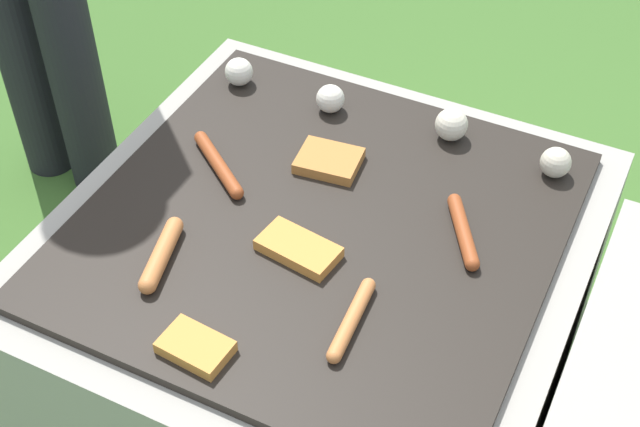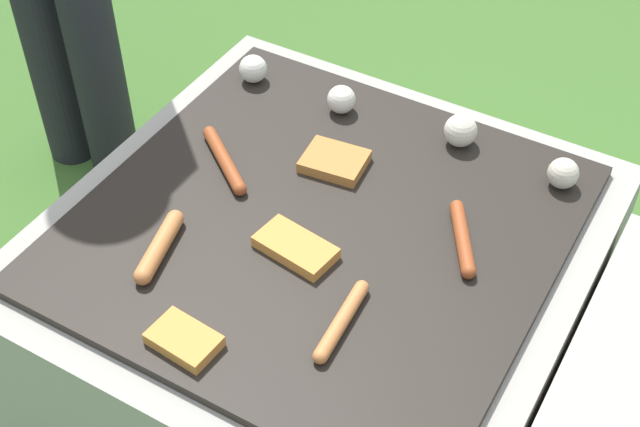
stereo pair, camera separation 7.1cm
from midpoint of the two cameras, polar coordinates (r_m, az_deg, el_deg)
ground_plane at (r=1.79m, az=1.16°, el=-10.46°), size 14.00×14.00×0.00m
grill at (r=1.62m, az=1.27°, el=-6.08°), size 0.85×0.85×0.43m
sausage_front_center at (r=1.56m, az=-4.85°, el=3.41°), size 0.15×0.12×0.02m
sausage_mid_right at (r=1.31m, az=2.97°, el=-6.92°), size 0.03×0.16×0.02m
sausage_back_right at (r=1.44m, az=10.51°, el=-1.60°), size 0.10×0.15×0.02m
sausage_back_center at (r=1.42m, az=-8.83°, el=-2.13°), size 0.06×0.15×0.03m
bread_slice_center at (r=1.55m, az=2.24°, el=3.33°), size 0.12×0.10×0.02m
bread_slice_right at (r=1.40m, az=-0.15°, el=-2.21°), size 0.14×0.09×0.02m
bread_slice_left at (r=1.29m, az=-7.12°, el=-8.07°), size 0.11×0.07×0.02m
mushroom_row at (r=1.63m, az=6.53°, el=6.15°), size 0.67×0.08×0.06m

